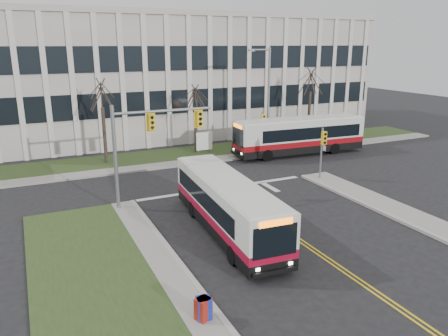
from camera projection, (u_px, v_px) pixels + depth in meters
ground at (289, 233)px, 22.67m from camera, size 120.00×120.00×0.00m
sidewalk_west at (201, 320)px, 15.44m from camera, size 1.20×26.00×0.14m
sidewalk_cross at (241, 156)px, 37.93m from camera, size 44.00×1.60×0.14m
building_lawn at (227, 149)px, 40.37m from camera, size 44.00×5.00×0.12m
office_building at (182, 76)px, 49.19m from camera, size 40.00×16.00×12.00m
mast_arm_signal at (143, 137)px, 25.45m from camera, size 6.11×0.38×6.20m
signal_pole_near at (323, 146)px, 30.93m from camera, size 0.34×0.39×3.80m
signal_pole_far at (263, 126)px, 38.33m from camera, size 0.34×0.39×3.80m
streetlight at (267, 94)px, 38.63m from camera, size 2.15×0.25×9.20m
directory_sign at (204, 141)px, 38.61m from camera, size 1.50×0.12×2.00m
tree_left at (102, 96)px, 34.39m from camera, size 1.80×1.80×7.70m
tree_mid at (195, 99)px, 37.99m from camera, size 1.80×1.80×6.82m
tree_right at (311, 82)px, 42.43m from camera, size 1.80×1.80×8.25m
bus_main at (227, 207)px, 22.48m from camera, size 3.01×10.72×2.82m
bus_cross at (299, 137)px, 38.56m from camera, size 11.97×3.29×3.15m
newspaper_box_blue at (204, 310)px, 15.36m from camera, size 0.55×0.51×0.95m
newspaper_box_red at (203, 310)px, 15.32m from camera, size 0.64×0.61×0.95m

